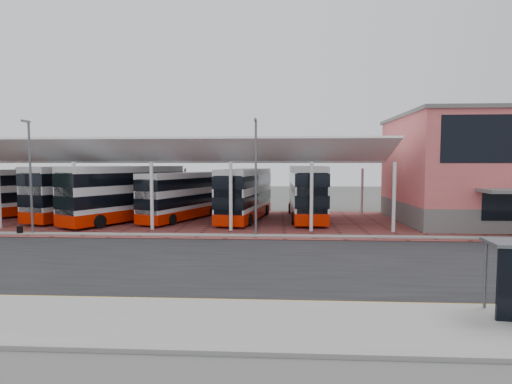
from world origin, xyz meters
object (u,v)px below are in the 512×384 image
at_px(terminal, 508,168).
at_px(bus_0, 14,193).
at_px(bus_3, 183,196).
at_px(bus_1, 83,192).
at_px(bus_4, 245,195).
at_px(bus_5, 306,193).
at_px(bus_2, 126,194).

bearing_deg(terminal, bus_0, 178.25).
bearing_deg(bus_0, bus_3, 24.31).
relative_size(bus_0, bus_1, 0.91).
xyz_separation_m(bus_0, bus_3, (16.41, -1.14, -0.13)).
bearing_deg(bus_4, terminal, 8.46).
bearing_deg(bus_0, bus_5, 28.02).
distance_m(bus_0, bus_5, 27.51).
bearing_deg(bus_2, bus_5, 37.51).
relative_size(bus_3, bus_4, 0.92).
xyz_separation_m(terminal, bus_4, (-22.38, 0.45, -2.34)).
relative_size(terminal, bus_1, 1.56).
bearing_deg(bus_0, terminal, 26.52).
height_order(terminal, bus_3, terminal).
xyz_separation_m(bus_1, bus_3, (9.46, -0.64, -0.27)).
bearing_deg(bus_4, bus_1, -171.98).
height_order(bus_0, bus_4, bus_4).
height_order(bus_2, bus_5, bus_2).
bearing_deg(terminal, bus_5, 175.81).
xyz_separation_m(bus_1, bus_5, (20.56, 0.37, 0.01)).
distance_m(bus_1, bus_2, 5.24).
bearing_deg(bus_3, bus_2, -142.81).
bearing_deg(bus_1, bus_2, -6.85).
relative_size(bus_2, bus_4, 1.02).
bearing_deg(terminal, bus_2, -177.94).
relative_size(terminal, bus_3, 1.77).
relative_size(bus_0, bus_5, 0.92).
height_order(terminal, bus_4, terminal).
bearing_deg(bus_3, bus_1, -163.44).
bearing_deg(bus_1, bus_0, -168.07).
relative_size(terminal, bus_5, 1.58).
xyz_separation_m(terminal, bus_2, (-32.64, -1.17, -2.22)).
xyz_separation_m(terminal, bus_1, (-37.47, 0.86, -2.23)).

